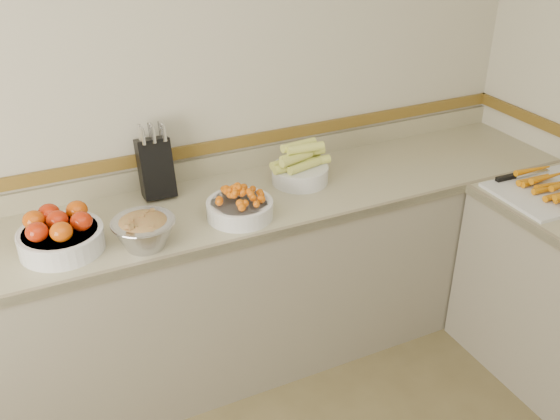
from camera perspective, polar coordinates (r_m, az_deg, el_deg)
name	(u,v)px	position (r m, az deg, el deg)	size (l,w,h in m)	color
back_wall	(148,106)	(2.92, -11.93, 9.31)	(4.00, 4.00, 0.00)	#BAB49A
counter_back	(184,296)	(3.04, -8.73, -7.75)	(4.00, 0.65, 1.08)	tan
knife_block	(155,166)	(2.92, -11.32, 3.95)	(0.15, 0.18, 0.36)	black
tomato_bowl	(60,234)	(2.62, -19.46, -2.09)	(0.34, 0.34, 0.17)	silver
cherry_tomato_bowl	(240,206)	(2.72, -3.72, 0.36)	(0.29, 0.29, 0.15)	silver
corn_bowl	(300,168)	(3.02, 1.84, 3.83)	(0.30, 0.28, 0.20)	silver
rhubarb_bowl	(144,230)	(2.55, -12.33, -1.82)	(0.26, 0.26, 0.15)	#B2B2BA
cutting_board	(552,190)	(3.19, 23.60, 1.73)	(0.53, 0.42, 0.07)	silver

